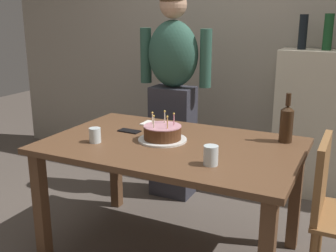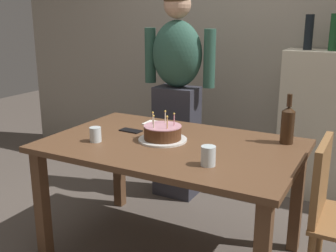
{
  "view_description": "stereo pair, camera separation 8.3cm",
  "coord_description": "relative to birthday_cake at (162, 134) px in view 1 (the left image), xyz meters",
  "views": [
    {
      "loc": [
        0.99,
        -2.08,
        1.49
      ],
      "look_at": [
        -0.03,
        0.01,
        0.84
      ],
      "focal_mm": 43.42,
      "sensor_mm": 36.0,
      "label": 1
    },
    {
      "loc": [
        1.06,
        -2.04,
        1.49
      ],
      "look_at": [
        -0.03,
        0.01,
        0.84
      ],
      "focal_mm": 43.42,
      "sensor_mm": 36.0,
      "label": 2
    }
  ],
  "objects": [
    {
      "name": "dining_table",
      "position": [
        0.07,
        -0.02,
        -0.14
      ],
      "size": [
        1.5,
        0.96,
        0.74
      ],
      "color": "brown",
      "rests_on": "ground_plane"
    },
    {
      "name": "ground_plane",
      "position": [
        0.07,
        -0.02,
        -0.78
      ],
      "size": [
        10.0,
        10.0,
        0.0
      ],
      "primitive_type": "plane",
      "color": "#564C44"
    },
    {
      "name": "cell_phone",
      "position": [
        -0.28,
        0.08,
        -0.04
      ],
      "size": [
        0.15,
        0.08,
        0.01
      ],
      "primitive_type": "cube",
      "rotation": [
        0.0,
        0.0,
        -0.05
      ],
      "color": "black",
      "rests_on": "dining_table"
    },
    {
      "name": "person_man_bearded",
      "position": [
        -0.31,
        0.79,
        0.09
      ],
      "size": [
        0.61,
        0.27,
        1.66
      ],
      "rotation": [
        0.0,
        0.0,
        3.14
      ],
      "color": "#33333D",
      "rests_on": "ground_plane"
    },
    {
      "name": "water_glass_near",
      "position": [
        0.41,
        -0.26,
        0.01
      ],
      "size": [
        0.08,
        0.08,
        0.1
      ],
      "primitive_type": "cylinder",
      "color": "silver",
      "rests_on": "dining_table"
    },
    {
      "name": "wine_bottle",
      "position": [
        0.67,
        0.3,
        0.07
      ],
      "size": [
        0.08,
        0.08,
        0.3
      ],
      "color": "#382314",
      "rests_on": "dining_table"
    },
    {
      "name": "water_glass_far",
      "position": [
        -0.35,
        -0.21,
        0.0
      ],
      "size": [
        0.07,
        0.07,
        0.09
      ],
      "primitive_type": "cylinder",
      "color": "silver",
      "rests_on": "dining_table"
    },
    {
      "name": "birthday_cake",
      "position": [
        0.0,
        0.0,
        0.0
      ],
      "size": [
        0.3,
        0.3,
        0.17
      ],
      "color": "white",
      "rests_on": "dining_table"
    },
    {
      "name": "back_wall",
      "position": [
        0.07,
        1.53,
        0.52
      ],
      "size": [
        5.2,
        0.1,
        2.6
      ],
      "primitive_type": "cube",
      "color": "#9E9384",
      "rests_on": "ground_plane"
    },
    {
      "name": "napkin_stack",
      "position": [
        -0.22,
        0.31,
        -0.04
      ],
      "size": [
        0.17,
        0.12,
        0.01
      ],
      "primitive_type": "cube",
      "rotation": [
        0.0,
        0.0,
        0.01
      ],
      "color": "white",
      "rests_on": "dining_table"
    },
    {
      "name": "shelf_cabinet",
      "position": [
        0.86,
        1.31,
        -0.17
      ],
      "size": [
        0.88,
        0.3,
        1.49
      ],
      "color": "beige",
      "rests_on": "ground_plane"
    }
  ]
}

